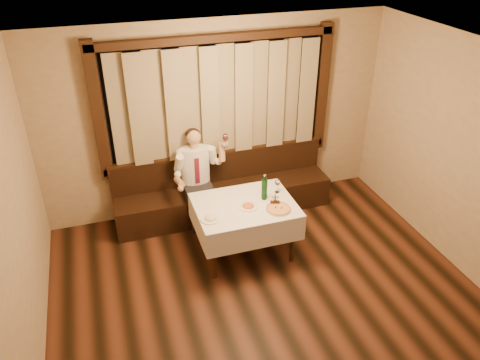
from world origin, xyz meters
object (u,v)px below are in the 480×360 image
object	(u,v)px
pasta_red	(248,205)
cruet_caddy	(275,201)
dining_table	(245,211)
pizza	(278,209)
green_bottle	(264,189)
pasta_cream	(210,217)
banquette	(223,193)
seated_man	(197,170)

from	to	relation	value
pasta_red	cruet_caddy	size ratio (longest dim) A/B	1.90
dining_table	cruet_caddy	bearing A→B (deg)	-17.14
pizza	green_bottle	size ratio (longest dim) A/B	0.94
pizza	pasta_cream	xyz separation A→B (m)	(-0.86, 0.06, 0.02)
banquette	cruet_caddy	size ratio (longest dim) A/B	25.31
pasta_cream	pasta_red	bearing A→B (deg)	12.45
banquette	seated_man	distance (m)	0.65
green_bottle	pasta_cream	bearing A→B (deg)	-162.99
pasta_cream	cruet_caddy	world-z (taller)	cruet_caddy
seated_man	dining_table	bearing A→B (deg)	-66.83
seated_man	cruet_caddy	bearing A→B (deg)	-53.88
dining_table	pizza	distance (m)	0.45
banquette	pasta_cream	bearing A→B (deg)	-112.41
banquette	pizza	size ratio (longest dim) A/B	9.77
seated_man	pasta_red	bearing A→B (deg)	-67.51
banquette	green_bottle	bearing A→B (deg)	-74.07
dining_table	seated_man	bearing A→B (deg)	113.17
pasta_cream	cruet_caddy	xyz separation A→B (m)	(0.86, 0.08, 0.01)
banquette	seated_man	world-z (taller)	seated_man
pizza	seated_man	xyz separation A→B (m)	(-0.76, 1.18, 0.05)
banquette	green_bottle	size ratio (longest dim) A/B	9.14
banquette	dining_table	bearing A→B (deg)	-90.00
pizza	cruet_caddy	size ratio (longest dim) A/B	2.59
pizza	cruet_caddy	distance (m)	0.14
dining_table	green_bottle	xyz separation A→B (m)	(0.28, 0.05, 0.25)
pizza	pasta_red	world-z (taller)	pasta_red
banquette	pizza	xyz separation A→B (m)	(0.36, -1.27, 0.46)
dining_table	pasta_red	world-z (taller)	pasta_red
pizza	cruet_caddy	xyz separation A→B (m)	(0.01, 0.13, 0.03)
cruet_caddy	pasta_red	bearing A→B (deg)	-170.49
banquette	pizza	world-z (taller)	banquette
dining_table	pizza	world-z (taller)	pizza
pasta_red	cruet_caddy	bearing A→B (deg)	-6.05
cruet_caddy	pasta_cream	bearing A→B (deg)	-159.29
pasta_cream	green_bottle	size ratio (longest dim) A/B	0.69
banquette	pasta_red	distance (m)	1.20
dining_table	green_bottle	world-z (taller)	green_bottle
pasta_red	pasta_cream	size ratio (longest dim) A/B	0.99
banquette	pasta_red	bearing A→B (deg)	-89.05
banquette	green_bottle	xyz separation A→B (m)	(0.28, -0.98, 0.59)
pasta_red	pasta_cream	distance (m)	0.53
banquette	cruet_caddy	bearing A→B (deg)	-72.24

